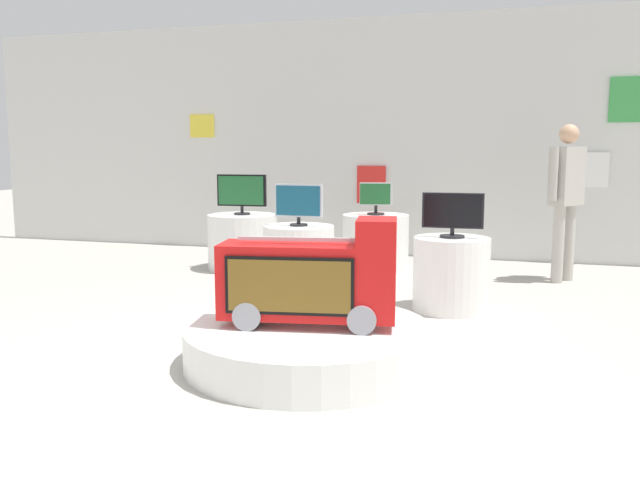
# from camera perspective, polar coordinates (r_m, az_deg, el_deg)

# --- Properties ---
(ground_plane) EXTENTS (30.00, 30.00, 0.00)m
(ground_plane) POSITION_cam_1_polar(r_m,az_deg,el_deg) (4.21, -5.35, -11.56)
(ground_plane) COLOR #B2ADA3
(back_wall_display) EXTENTS (12.06, 0.13, 3.07)m
(back_wall_display) POSITION_cam_1_polar(r_m,az_deg,el_deg) (8.65, 6.62, 8.81)
(back_wall_display) COLOR silver
(back_wall_display) RESTS_ON ground
(main_display_pedestal) EXTENTS (1.62, 1.62, 0.26)m
(main_display_pedestal) POSITION_cam_1_polar(r_m,az_deg,el_deg) (4.35, -1.07, -9.04)
(main_display_pedestal) COLOR white
(main_display_pedestal) RESTS_ON ground
(novelty_firetruck_tv) EXTENTS (1.18, 0.55, 0.71)m
(novelty_firetruck_tv) POSITION_cam_1_polar(r_m,az_deg,el_deg) (4.24, -0.78, -3.61)
(novelty_firetruck_tv) COLOR gray
(novelty_firetruck_tv) RESTS_ON main_display_pedestal
(display_pedestal_left_rear) EXTENTS (0.77, 0.77, 0.64)m
(display_pedestal_left_rear) POSITION_cam_1_polar(r_m,az_deg,el_deg) (7.65, 4.85, -0.18)
(display_pedestal_left_rear) COLOR white
(display_pedestal_left_rear) RESTS_ON ground
(tv_on_left_rear) EXTENTS (0.38, 0.20, 0.37)m
(tv_on_left_rear) POSITION_cam_1_polar(r_m,az_deg,el_deg) (7.59, 4.88, 3.74)
(tv_on_left_rear) COLOR black
(tv_on_left_rear) RESTS_ON display_pedestal_left_rear
(display_pedestal_center_rear) EXTENTS (0.81, 0.81, 0.64)m
(display_pedestal_center_rear) POSITION_cam_1_polar(r_m,az_deg,el_deg) (7.70, -6.76, -0.16)
(display_pedestal_center_rear) COLOR white
(display_pedestal_center_rear) RESTS_ON ground
(tv_on_center_rear) EXTENTS (0.59, 0.18, 0.46)m
(tv_on_center_rear) POSITION_cam_1_polar(r_m,az_deg,el_deg) (7.64, -6.85, 4.17)
(tv_on_center_rear) COLOR black
(tv_on_center_rear) RESTS_ON display_pedestal_center_rear
(display_pedestal_right_rear) EXTENTS (0.71, 0.71, 0.64)m
(display_pedestal_right_rear) POSITION_cam_1_polar(r_m,az_deg,el_deg) (6.55, -1.86, -1.54)
(display_pedestal_right_rear) COLOR white
(display_pedestal_right_rear) RESTS_ON ground
(tv_on_right_rear) EXTENTS (0.50, 0.18, 0.41)m
(tv_on_right_rear) POSITION_cam_1_polar(r_m,az_deg,el_deg) (6.48, -1.89, 3.27)
(tv_on_right_rear) COLOR black
(tv_on_right_rear) RESTS_ON display_pedestal_right_rear
(display_pedestal_far_right) EXTENTS (0.66, 0.66, 0.64)m
(display_pedestal_far_right) POSITION_cam_1_polar(r_m,az_deg,el_deg) (5.81, 11.34, -2.92)
(display_pedestal_far_right) COLOR white
(display_pedestal_far_right) RESTS_ON ground
(tv_on_far_right) EXTENTS (0.52, 0.21, 0.39)m
(tv_on_far_right) POSITION_cam_1_polar(r_m,az_deg,el_deg) (5.73, 11.48, 2.27)
(tv_on_far_right) COLOR black
(tv_on_far_right) RESTS_ON display_pedestal_far_right
(shopper_browsing_near_truck) EXTENTS (0.38, 0.47, 1.65)m
(shopper_browsing_near_truck) POSITION_cam_1_polar(r_m,az_deg,el_deg) (7.32, 20.65, 4.04)
(shopper_browsing_near_truck) COLOR #B2ADA3
(shopper_browsing_near_truck) RESTS_ON ground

